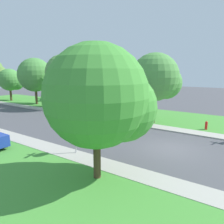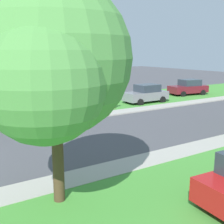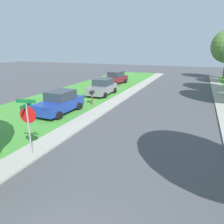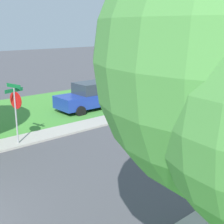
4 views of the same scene
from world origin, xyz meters
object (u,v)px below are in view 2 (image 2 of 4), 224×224
(car_blue_behind_trees, at_px, (75,100))
(tree_sidewalk_near, at_px, (52,64))
(car_maroon_across_road, at_px, (188,87))
(car_grey_driveway_right, at_px, (146,94))
(mailbox, at_px, (115,97))
(stop_sign_far_corner, at_px, (4,100))

(car_blue_behind_trees, height_order, tree_sidewalk_near, tree_sidewalk_near)
(car_blue_behind_trees, distance_m, tree_sidewalk_near, 15.67)
(car_blue_behind_trees, height_order, car_maroon_across_road, same)
(car_grey_driveway_right, bearing_deg, mailbox, -77.40)
(stop_sign_far_corner, bearing_deg, tree_sidewalk_near, -5.12)
(mailbox, bearing_deg, car_blue_behind_trees, -110.75)
(car_maroon_across_road, relative_size, tree_sidewalk_near, 0.65)
(stop_sign_far_corner, xyz_separation_m, mailbox, (-1.69, 9.28, -0.88))
(car_maroon_across_road, bearing_deg, stop_sign_far_corner, -79.17)
(car_grey_driveway_right, xyz_separation_m, tree_sidewalk_near, (13.23, -14.37, 3.60))
(car_maroon_across_road, xyz_separation_m, mailbox, (2.23, -11.22, 0.14))
(car_grey_driveway_right, height_order, tree_sidewalk_near, tree_sidewalk_near)
(stop_sign_far_corner, relative_size, tree_sidewalk_near, 0.40)
(stop_sign_far_corner, bearing_deg, car_blue_behind_trees, 114.73)
(car_maroon_across_road, relative_size, mailbox, 3.45)
(car_grey_driveway_right, bearing_deg, car_blue_behind_trees, -91.93)
(stop_sign_far_corner, xyz_separation_m, car_maroon_across_road, (-3.92, 20.50, -1.01))
(stop_sign_far_corner, bearing_deg, mailbox, 100.32)
(mailbox, bearing_deg, car_maroon_across_road, 101.25)
(car_maroon_across_road, height_order, mailbox, car_maroon_across_road)
(stop_sign_far_corner, bearing_deg, car_maroon_across_road, 100.83)
(stop_sign_far_corner, bearing_deg, car_grey_driveway_right, 101.03)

